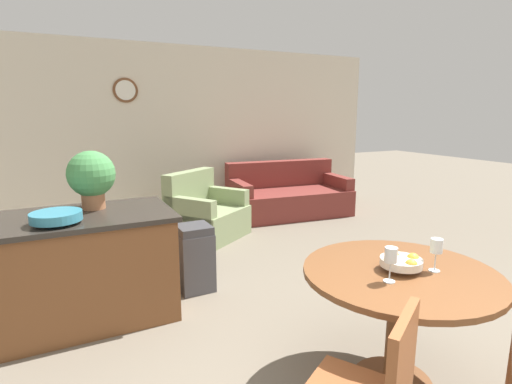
{
  "coord_description": "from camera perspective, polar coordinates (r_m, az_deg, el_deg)",
  "views": [
    {
      "loc": [
        -1.38,
        -0.88,
        1.69
      ],
      "look_at": [
        0.22,
        2.31,
        0.97
      ],
      "focal_mm": 28.0,
      "sensor_mm": 36.0,
      "label": 1
    }
  ],
  "objects": [
    {
      "name": "wine_glass_right",
      "position": [
        2.57,
        24.37,
        -7.22
      ],
      "size": [
        0.07,
        0.07,
        0.2
      ],
      "color": "silver",
      "rests_on": "dining_table"
    },
    {
      "name": "teal_bowl",
      "position": [
        3.23,
        -26.65,
        -3.17
      ],
      "size": [
        0.36,
        0.36,
        0.09
      ],
      "color": "teal",
      "rests_on": "kitchen_island"
    },
    {
      "name": "wine_glass_left",
      "position": [
        2.32,
        18.71,
        -8.73
      ],
      "size": [
        0.07,
        0.07,
        0.2
      ],
      "color": "silver",
      "rests_on": "dining_table"
    },
    {
      "name": "armchair",
      "position": [
        5.49,
        -7.2,
        -3.33
      ],
      "size": [
        1.21,
        1.18,
        0.89
      ],
      "rotation": [
        0.0,
        0.0,
        0.59
      ],
      "color": "gray",
      "rests_on": "ground_plane"
    },
    {
      "name": "couch",
      "position": [
        6.67,
        4.55,
        -0.67
      ],
      "size": [
        2.0,
        1.18,
        0.86
      ],
      "rotation": [
        0.0,
        0.0,
        -0.1
      ],
      "color": "maroon",
      "rests_on": "ground_plane"
    },
    {
      "name": "wall_back",
      "position": [
        6.45,
        -14.45,
        8.1
      ],
      "size": [
        8.0,
        0.09,
        2.7
      ],
      "color": "beige",
      "rests_on": "ground_plane"
    },
    {
      "name": "potted_plant",
      "position": [
        3.57,
        -22.45,
        2.12
      ],
      "size": [
        0.39,
        0.39,
        0.49
      ],
      "color": "#A36642",
      "rests_on": "kitchen_island"
    },
    {
      "name": "kitchen_island",
      "position": [
        3.59,
        -22.75,
        -9.76
      ],
      "size": [
        1.35,
        0.87,
        0.89
      ],
      "color": "brown",
      "rests_on": "ground_plane"
    },
    {
      "name": "fruit_bowl",
      "position": [
        2.53,
        20.03,
        -9.37
      ],
      "size": [
        0.24,
        0.24,
        0.1
      ],
      "color": "silver",
      "rests_on": "dining_table"
    },
    {
      "name": "trash_bin",
      "position": [
        3.9,
        -8.73,
        -9.3
      ],
      "size": [
        0.31,
        0.32,
        0.64
      ],
      "color": "#47474C",
      "rests_on": "ground_plane"
    },
    {
      "name": "dining_table",
      "position": [
        2.62,
        19.67,
        -14.05
      ],
      "size": [
        1.14,
        1.14,
        0.77
      ],
      "color": "brown",
      "rests_on": "ground_plane"
    }
  ]
}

